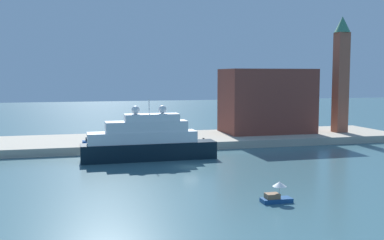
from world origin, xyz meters
TOP-DOWN VIEW (x-y plane):
  - ground at (0.00, 0.00)m, footprint 400.00×400.00m
  - quay_dock at (0.00, 26.34)m, footprint 110.00×20.69m
  - large_yacht at (-5.90, 8.28)m, footprint 24.23×4.22m
  - small_motorboat at (4.57, -23.33)m, footprint 3.72×1.69m
  - harbor_building at (26.17, 28.71)m, footprint 20.76×12.29m
  - bell_tower at (43.25, 24.52)m, footprint 3.74×3.74m
  - parked_car at (-15.05, 19.04)m, footprint 4.17×1.87m
  - person_figure at (-9.63, 23.39)m, footprint 0.36×0.36m
  - mooring_bollard at (7.28, 17.61)m, footprint 0.44×0.44m

SIDE VIEW (x-z plane):
  - ground at x=0.00m, z-range 0.00..0.00m
  - quay_dock at x=0.00m, z-range 0.00..1.60m
  - small_motorboat at x=4.57m, z-range -0.33..2.18m
  - mooring_bollard at x=7.28m, z-range 1.60..2.29m
  - parked_car at x=-15.05m, z-range 1.50..2.87m
  - person_figure at x=-9.63m, z-range 1.53..3.34m
  - large_yacht at x=-5.90m, z-range -2.09..8.88m
  - harbor_building at x=26.17m, z-range 1.60..16.66m
  - bell_tower at x=43.25m, z-range 2.62..30.00m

